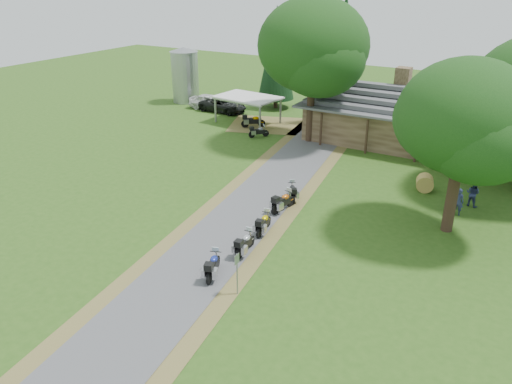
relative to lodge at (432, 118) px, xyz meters
The scene contains 23 objects.
ground 24.86m from the lodge, 104.04° to the right, with size 120.00×120.00×0.00m, color #2D5317.
driveway 21.17m from the lodge, 108.00° to the right, with size 46.00×46.00×0.00m, color #4D4E50.
lodge is the anchor object (origin of this frame).
silo 27.63m from the lodge, behind, with size 2.98×2.98×6.05m, color gray.
carport 17.08m from the lodge, behind, with size 5.99×3.99×2.60m, color silver, non-canonical shape.
car_white_sedan 23.12m from the lodge, behind, with size 6.16×2.60×2.05m, color silver.
car_dark_suv 21.46m from the lodge, behind, with size 5.62×2.39×2.15m, color black.
motorcycle_row_a 26.02m from the lodge, 99.99° to the right, with size 1.86×0.61×1.27m, color navy, non-canonical shape.
motorcycle_row_b 23.41m from the lodge, 100.55° to the right, with size 1.85×0.60×1.27m, color #9FA2A6, non-canonical shape.
motorcycle_row_c 21.02m from the lodge, 102.57° to the right, with size 1.83×0.60×1.25m, color #C5AE00, non-canonical shape.
motorcycle_row_d 18.14m from the lodge, 105.74° to the right, with size 1.96×0.64×1.34m, color #C25D12, non-canonical shape.
motorcycle_row_e 16.51m from the lodge, 108.24° to the right, with size 1.74×0.57×1.19m, color black, non-canonical shape.
motorcycle_carport_a 16.03m from the lodge, behind, with size 2.03×0.66×1.39m, color #EA9B00, non-canonical shape.
motorcycle_carport_b 14.76m from the lodge, 159.56° to the right, with size 1.68×0.55×1.15m, color slate, non-canonical shape.
person_a 13.37m from the lodge, 70.02° to the right, with size 0.58×0.42×2.03m, color navy.
person_b 12.00m from the lodge, 64.60° to the right, with size 0.58×0.42×2.04m, color navy.
person_c 11.37m from the lodge, 69.31° to the right, with size 0.55×0.40×1.94m, color navy.
hay_bale 10.18m from the lodge, 78.67° to the right, with size 1.14×1.14×1.04m, color olive.
sign_post 26.44m from the lodge, 95.77° to the right, with size 0.39×0.06×2.14m, color gray, non-canonical shape.
oak_lodge_left 10.91m from the lodge, 157.49° to the right, with size 9.12×9.12×13.16m, color #133610, non-canonical shape.
oak_driveway 15.84m from the lodge, 73.47° to the right, with size 7.26×7.26×10.83m, color #133610, non-canonical shape.
cedar_near 10.49m from the lodge, 161.89° to the left, with size 3.62×3.62×12.15m, color black.
cedar_far 18.37m from the lodge, 163.93° to the left, with size 3.90×3.90×10.61m, color black.
Camera 1 is at (13.74, -18.39, 13.68)m, focal length 35.00 mm.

